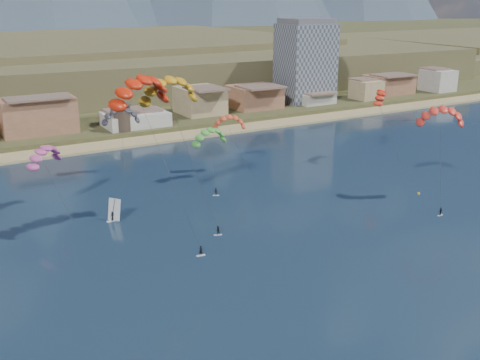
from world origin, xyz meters
The scene contains 15 objects.
ground centered at (0.00, 0.00, 0.00)m, with size 2400.00×2400.00×0.00m, color #0E1D32.
beach centered at (0.00, 106.00, 0.25)m, with size 2200.00×12.00×0.90m.
foothills centered at (22.39, 232.47, 9.08)m, with size 940.00×210.00×18.00m.
apartment_tower centered at (85.00, 128.00, 17.82)m, with size 20.00×16.00×32.00m.
watchtower centered at (5.00, 114.00, 6.37)m, with size 5.82×5.82×8.60m.
kitesurfer_red centered at (-15.62, 39.61, 27.59)m, with size 13.82×19.08×31.77m.
kitesurfer_yellow centered at (-9.29, 41.82, 26.74)m, with size 12.08×12.97×29.87m.
kitesurfer_orange centered at (45.55, 26.21, 19.02)m, with size 12.83×13.17×22.28m.
kitesurfer_green centered at (8.93, 61.81, 11.44)m, with size 9.87×13.47×15.65m.
distant_kite_pink centered at (-28.90, 61.31, 12.31)m, with size 9.44×9.03×15.73m.
distant_kite_dark centered at (-7.44, 76.79, 15.50)m, with size 10.06×6.47×18.66m.
distant_kite_orange centered at (16.06, 65.15, 13.47)m, with size 9.17×6.95×16.53m.
distant_kite_red centered at (54.63, 54.39, 18.03)m, with size 8.44×8.29×20.76m.
windsurfer centered at (-19.41, 48.45, 1.43)m, with size 2.55×2.77×4.50m.
buoy centered at (44.99, 29.59, 0.11)m, with size 0.65×0.65×0.65m.
Camera 1 is at (-49.60, -54.03, 42.65)m, focal length 42.33 mm.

